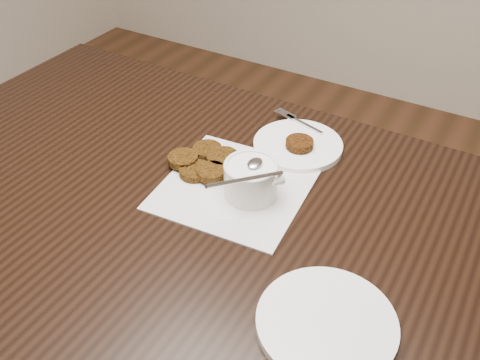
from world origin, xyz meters
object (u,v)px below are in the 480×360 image
Objects in this scene: table at (198,332)px; sauce_ramekin at (251,165)px; plate_with_patty at (298,142)px; napkin at (235,187)px; plate_empty at (326,323)px.

sauce_ramekin reaches higher than table.
napkin is at bearing -104.23° from plate_with_patty.
sauce_ramekin is 0.32m from plate_empty.
plate_with_patty is (0.01, 0.19, -0.06)m from sauce_ramekin.
plate_empty reaches higher than napkin.
plate_with_patty reaches higher than napkin.
table is 5.12× the size of napkin.
sauce_ramekin is (0.04, -0.00, 0.07)m from napkin.
table is 7.30× the size of plate_with_patty.
plate_with_patty is 0.92× the size of plate_empty.
plate_empty is at bearing -59.45° from plate_with_patty.
table is at bearing 160.64° from plate_empty.
plate_with_patty is at bearing 75.77° from napkin.
sauce_ramekin reaches higher than napkin.
sauce_ramekin is 0.20m from plate_with_patty.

